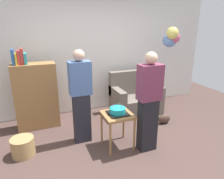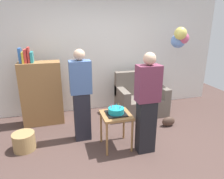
# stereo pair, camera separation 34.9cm
# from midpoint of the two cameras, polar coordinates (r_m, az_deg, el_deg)

# --- Properties ---
(ground_plane) EXTENTS (8.00, 8.00, 0.00)m
(ground_plane) POSITION_cam_midpoint_polar(r_m,az_deg,el_deg) (3.51, 1.83, -17.29)
(ground_plane) COLOR #4C3833
(wall_back) EXTENTS (6.00, 0.10, 2.70)m
(wall_back) POSITION_cam_midpoint_polar(r_m,az_deg,el_deg) (4.86, -7.76, 9.83)
(wall_back) COLOR silver
(wall_back) RESTS_ON ground_plane
(couch) EXTENTS (1.10, 0.70, 0.96)m
(couch) POSITION_cam_midpoint_polar(r_m,az_deg,el_deg) (4.85, 4.32, -2.42)
(couch) COLOR #6B6056
(couch) RESTS_ON ground_plane
(bookshelf) EXTENTS (0.80, 0.36, 1.59)m
(bookshelf) POSITION_cam_midpoint_polar(r_m,az_deg,el_deg) (4.37, -22.47, -1.50)
(bookshelf) COLOR olive
(bookshelf) RESTS_ON ground_plane
(side_table) EXTENTS (0.48, 0.48, 0.61)m
(side_table) POSITION_cam_midpoint_polar(r_m,az_deg,el_deg) (3.44, -1.39, -8.19)
(side_table) COLOR olive
(side_table) RESTS_ON ground_plane
(birthday_cake) EXTENTS (0.32, 0.32, 0.17)m
(birthday_cake) POSITION_cam_midpoint_polar(r_m,az_deg,el_deg) (3.37, -1.40, -6.00)
(birthday_cake) COLOR black
(birthday_cake) RESTS_ON side_table
(person_blowing_candles) EXTENTS (0.36, 0.22, 1.63)m
(person_blowing_candles) POSITION_cam_midpoint_polar(r_m,az_deg,el_deg) (3.56, -11.42, -2.03)
(person_blowing_candles) COLOR #23232D
(person_blowing_candles) RESTS_ON ground_plane
(person_holding_cake) EXTENTS (0.36, 0.22, 1.63)m
(person_holding_cake) POSITION_cam_midpoint_polar(r_m,az_deg,el_deg) (3.27, 7.11, -3.63)
(person_holding_cake) COLOR black
(person_holding_cake) RESTS_ON ground_plane
(wicker_basket) EXTENTS (0.36, 0.36, 0.30)m
(wicker_basket) POSITION_cam_midpoint_polar(r_m,az_deg,el_deg) (3.75, -25.98, -14.11)
(wicker_basket) COLOR #A88451
(wicker_basket) RESTS_ON ground_plane
(handbag) EXTENTS (0.28, 0.14, 0.20)m
(handbag) POSITION_cam_midpoint_polar(r_m,az_deg,el_deg) (4.47, 12.08, -7.98)
(handbag) COLOR #473328
(handbag) RESTS_ON ground_plane
(balloon_bunch) EXTENTS (0.38, 0.46, 1.95)m
(balloon_bunch) POSITION_cam_midpoint_polar(r_m,az_deg,el_deg) (4.89, 14.15, 13.72)
(balloon_bunch) COLOR silver
(balloon_bunch) RESTS_ON ground_plane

